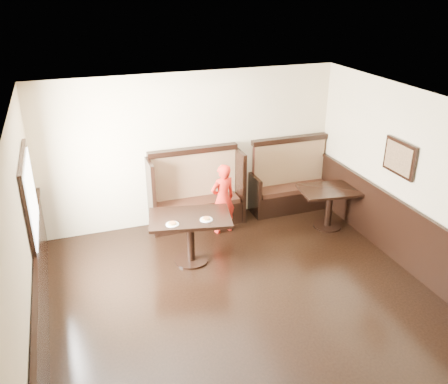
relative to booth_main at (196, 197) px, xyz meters
name	(u,v)px	position (x,y,z in m)	size (l,w,h in m)	color
ground	(267,334)	(0.00, -3.30, -0.53)	(7.00, 7.00, 0.00)	black
room_shell	(239,284)	(-0.30, -3.01, 0.14)	(7.00, 7.00, 7.00)	beige
booth_main	(196,197)	(0.00, 0.00, 0.00)	(1.75, 0.72, 1.45)	black
booth_neighbor	(290,186)	(1.95, 0.00, -0.05)	(1.65, 0.72, 1.45)	black
table_main	(190,227)	(-0.46, -1.27, 0.10)	(1.42, 1.04, 0.82)	black
table_neighbor	(330,199)	(2.26, -0.97, 0.05)	(1.19, 0.87, 0.77)	black
child	(223,199)	(0.35, -0.50, 0.13)	(0.48, 0.31, 1.31)	red
pizza_plate_left	(172,224)	(-0.79, -1.45, 0.30)	(0.20, 0.20, 0.04)	white
pizza_plate_right	(206,219)	(-0.25, -1.47, 0.30)	(0.20, 0.20, 0.04)	white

